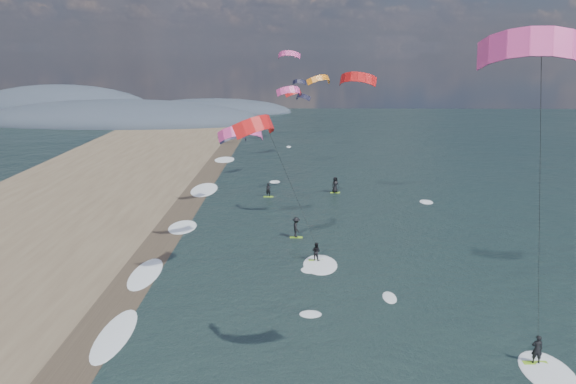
{
  "coord_description": "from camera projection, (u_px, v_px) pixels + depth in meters",
  "views": [
    {
      "loc": [
        -0.38,
        -22.95,
        16.02
      ],
      "look_at": [
        -1.0,
        12.0,
        7.0
      ],
      "focal_mm": 35.0,
      "sensor_mm": 36.0,
      "label": 1
    }
  ],
  "objects": [
    {
      "name": "shoreline_surf",
      "position": [
        154.0,
        275.0,
        40.68
      ],
      "size": [
        2.4,
        79.4,
        0.11
      ],
      "color": "white",
      "rests_on": "ground"
    },
    {
      "name": "bg_kite_field",
      "position": [
        296.0,
        88.0,
        76.77
      ],
      "size": [
        14.15,
        74.5,
        9.19
      ],
      "color": "black",
      "rests_on": "ground"
    },
    {
      "name": "kitesurfer_near_a",
      "position": [
        543.0,
        134.0,
        21.47
      ],
      "size": [
        7.66,
        8.57,
        17.12
      ],
      "color": "#83C522",
      "rests_on": "ground"
    },
    {
      "name": "far_kitesurfers",
      "position": [
        308.0,
        205.0,
        55.37
      ],
      "size": [
        8.6,
        16.72,
        1.84
      ],
      "color": "#83C522",
      "rests_on": "ground"
    },
    {
      "name": "wet_sand_strip",
      "position": [
        117.0,
        304.0,
        36.1
      ],
      "size": [
        3.0,
        240.0,
        0.0
      ],
      "primitive_type": "cube",
      "color": "#382D23",
      "rests_on": "ground"
    },
    {
      "name": "kitesurfer_near_b",
      "position": [
        286.0,
        176.0,
        37.57
      ],
      "size": [
        6.63,
        9.03,
        12.66
      ],
      "color": "#83C522",
      "rests_on": "ground"
    },
    {
      "name": "coastal_hills",
      "position": [
        108.0,
        118.0,
        131.42
      ],
      "size": [
        80.0,
        41.0,
        15.0
      ],
      "color": "#3D4756",
      "rests_on": "ground"
    }
  ]
}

